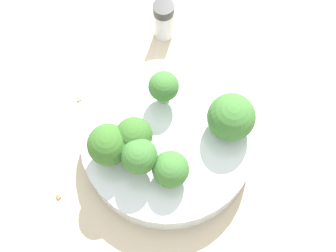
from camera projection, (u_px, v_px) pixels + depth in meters
The scene contains 11 objects.
ground_plane at pixel (168, 147), 0.63m from camera, with size 3.00×3.00×0.00m, color beige.
bowl at pixel (168, 142), 0.61m from camera, with size 0.22×0.22×0.04m, color silver.
broccoli_floret_0 at pixel (139, 157), 0.54m from camera, with size 0.04×0.04×0.06m.
broccoli_floret_1 at pixel (109, 147), 0.55m from camera, with size 0.05×0.05×0.06m.
broccoli_floret_2 at pixel (134, 135), 0.55m from camera, with size 0.04×0.04×0.06m.
broccoli_floret_3 at pixel (164, 87), 0.58m from camera, with size 0.04×0.04×0.05m.
broccoli_floret_4 at pixel (171, 170), 0.54m from camera, with size 0.04×0.04×0.05m.
broccoli_floret_5 at pixel (231, 117), 0.56m from camera, with size 0.06×0.06×0.06m.
pepper_shaker at pixel (164, 20), 0.67m from camera, with size 0.03×0.03×0.07m.
almond_crumb_0 at pixel (79, 99), 0.65m from camera, with size 0.01×0.00×0.01m, color tan.
almond_crumb_2 at pixel (58, 196), 0.60m from camera, with size 0.01×0.00×0.01m, color olive.
Camera 1 is at (-0.08, -0.20, 0.59)m, focal length 50.00 mm.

